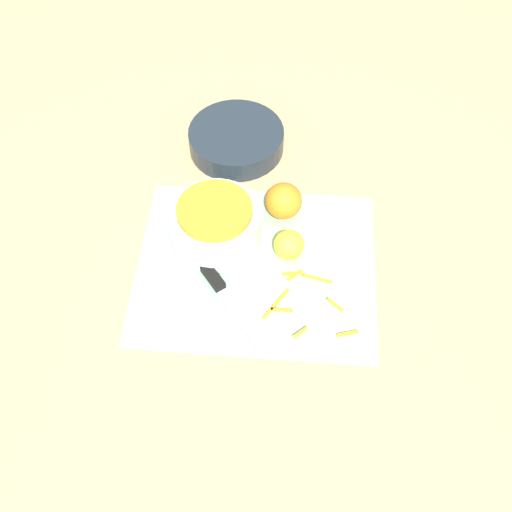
{
  "coord_description": "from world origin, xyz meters",
  "views": [
    {
      "loc": [
        0.05,
        -0.62,
        0.91
      ],
      "look_at": [
        0.0,
        0.0,
        0.04
      ],
      "focal_mm": 42.0,
      "sensor_mm": 36.0,
      "label": 1
    }
  ],
  "objects_px": {
    "lemon": "(289,245)",
    "knife": "(213,277)",
    "orange_left": "(284,201)",
    "bowl_dark": "(236,140)",
    "bowl_speckled": "(216,223)"
  },
  "relations": [
    {
      "from": "bowl_dark",
      "to": "lemon",
      "type": "distance_m",
      "value": 0.3
    },
    {
      "from": "orange_left",
      "to": "lemon",
      "type": "bearing_deg",
      "value": -81.34
    },
    {
      "from": "bowl_speckled",
      "to": "knife",
      "type": "xyz_separation_m",
      "value": [
        0.0,
        -0.1,
        -0.03
      ]
    },
    {
      "from": "bowl_speckled",
      "to": "bowl_dark",
      "type": "bearing_deg",
      "value": 86.73
    },
    {
      "from": "bowl_speckled",
      "to": "lemon",
      "type": "relative_size",
      "value": 2.99
    },
    {
      "from": "orange_left",
      "to": "lemon",
      "type": "relative_size",
      "value": 1.26
    },
    {
      "from": "bowl_dark",
      "to": "lemon",
      "type": "relative_size",
      "value": 3.56
    },
    {
      "from": "lemon",
      "to": "bowl_speckled",
      "type": "bearing_deg",
      "value": 167.56
    },
    {
      "from": "bowl_dark",
      "to": "orange_left",
      "type": "height_order",
      "value": "orange_left"
    },
    {
      "from": "orange_left",
      "to": "lemon",
      "type": "distance_m",
      "value": 0.1
    },
    {
      "from": "knife",
      "to": "lemon",
      "type": "distance_m",
      "value": 0.15
    },
    {
      "from": "lemon",
      "to": "knife",
      "type": "bearing_deg",
      "value": -153.15
    },
    {
      "from": "bowl_dark",
      "to": "knife",
      "type": "xyz_separation_m",
      "value": [
        -0.01,
        -0.34,
        -0.01
      ]
    },
    {
      "from": "knife",
      "to": "lemon",
      "type": "height_order",
      "value": "lemon"
    },
    {
      "from": "bowl_dark",
      "to": "orange_left",
      "type": "relative_size",
      "value": 2.82
    }
  ]
}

